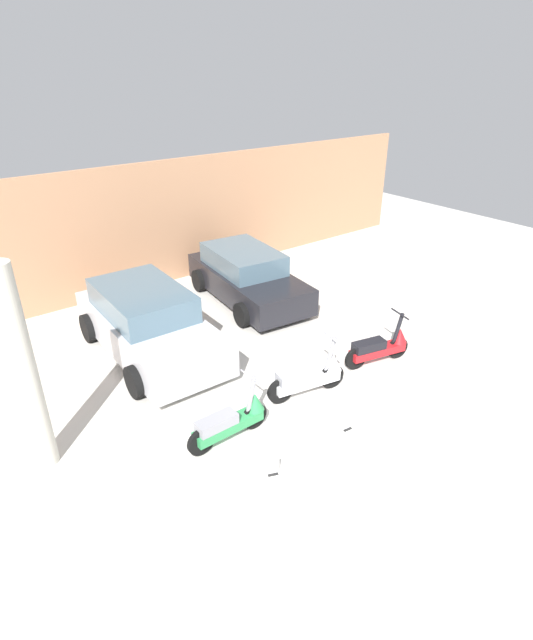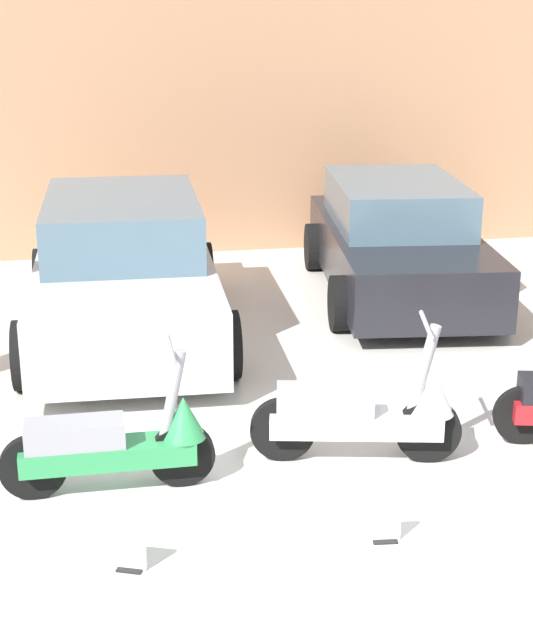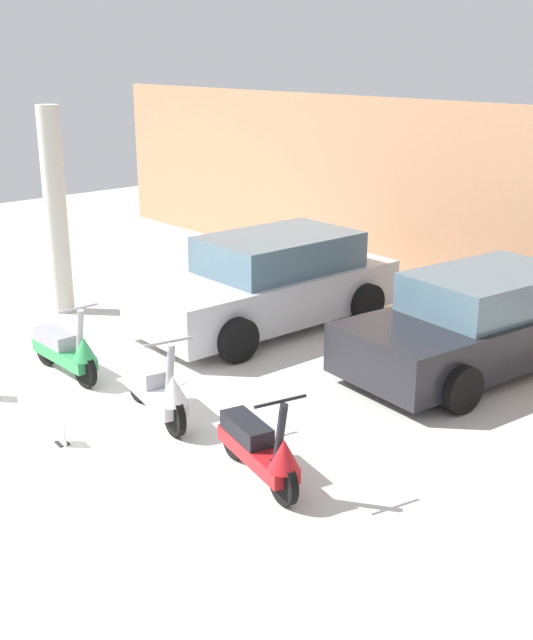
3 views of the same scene
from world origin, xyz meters
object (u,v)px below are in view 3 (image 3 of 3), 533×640
at_px(placard_near_right_scooter, 61,434).
at_px(support_column_side, 56,212).
at_px(scooter_front_right, 156,388).
at_px(scooter_front_left, 66,350).
at_px(car_rear_center, 479,323).
at_px(car_rear_left, 270,283).
at_px(scooter_front_center, 260,448).

bearing_deg(placard_near_right_scooter, support_column_side, 151.45).
xyz_separation_m(scooter_front_right, placard_near_right_scooter, (-0.18, -1.13, -0.28)).
bearing_deg(support_column_side, scooter_front_left, -27.21).
height_order(scooter_front_left, placard_near_right_scooter, scooter_front_left).
bearing_deg(car_rear_center, support_column_side, -57.41).
xyz_separation_m(scooter_front_right, car_rear_center, (1.53, 4.11, 0.24)).
height_order(car_rear_left, car_rear_center, car_rear_left).
xyz_separation_m(scooter_front_center, car_rear_center, (-0.34, 4.17, 0.26)).
bearing_deg(car_rear_left, scooter_front_left, -1.76).
relative_size(scooter_front_right, scooter_front_center, 1.06).
height_order(car_rear_left, placard_near_right_scooter, car_rear_left).
bearing_deg(scooter_front_center, car_rear_left, 149.96).
relative_size(scooter_front_center, support_column_side, 0.45).
distance_m(scooter_front_right, scooter_front_center, 1.87).
xyz_separation_m(car_rear_left, support_column_side, (-2.77, -2.06, 0.97)).
relative_size(scooter_front_right, car_rear_center, 0.39).
distance_m(scooter_front_left, support_column_side, 3.16).
height_order(scooter_front_left, car_rear_center, car_rear_center).
relative_size(scooter_front_right, car_rear_left, 0.37).
distance_m(scooter_front_right, car_rear_left, 3.63).
bearing_deg(car_rear_left, scooter_front_right, 28.56).
distance_m(placard_near_right_scooter, support_column_side, 5.05).
bearing_deg(car_rear_center, car_rear_left, -68.15).
relative_size(car_rear_left, placard_near_right_scooter, 16.11).
height_order(scooter_front_left, scooter_front_right, scooter_front_right).
distance_m(car_rear_left, support_column_side, 3.58).
distance_m(scooter_front_right, placard_near_right_scooter, 1.18).
bearing_deg(scooter_front_right, car_rear_left, 128.48).
bearing_deg(car_rear_left, support_column_side, -51.79).
height_order(car_rear_center, support_column_side, support_column_side).
distance_m(car_rear_center, placard_near_right_scooter, 5.54).
bearing_deg(car_rear_center, scooter_front_right, -14.18).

